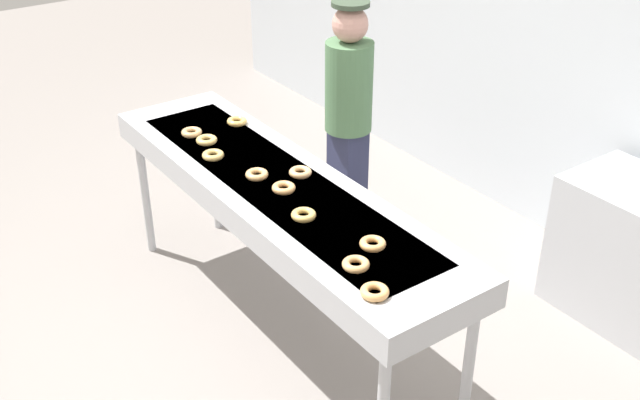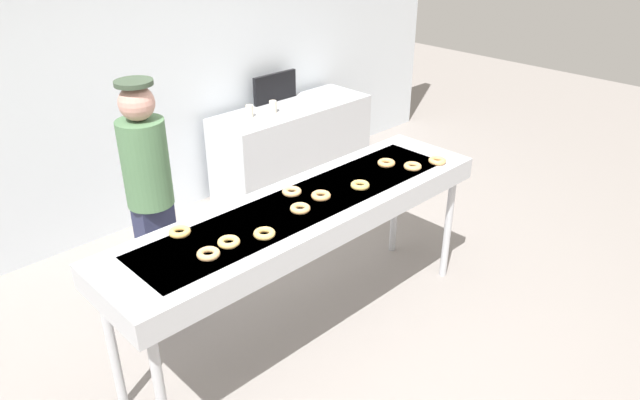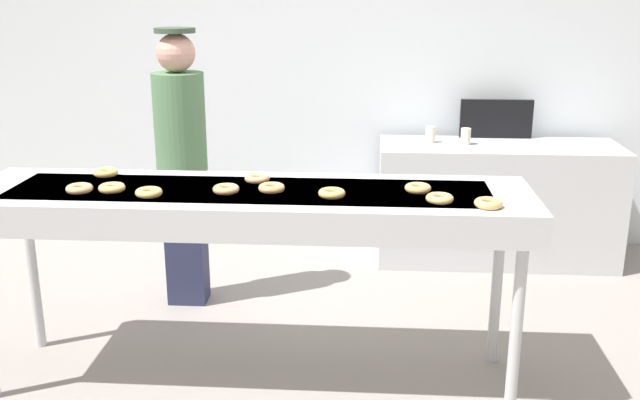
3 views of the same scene
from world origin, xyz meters
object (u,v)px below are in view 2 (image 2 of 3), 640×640
paper_cup_0 (388,274)px  paper_cup_2 (426,272)px  prep_counter (395,325)px  sugar_donut_2 (320,375)px  sugar_donut_1 (447,410)px  sugar_donut_0 (460,430)px  paper_cup_3 (447,289)px  sugar_donut_7 (266,332)px  sugar_donut_3 (283,341)px  sugar_donut_4 (220,322)px  sugar_donut_5 (238,329)px  menu_display (415,248)px  sugar_donut_6 (504,467)px  worker_baker (393,339)px  fryer_conveyor (351,394)px  paper_cup_1 (422,277)px

paper_cup_0 → paper_cup_2: 0.33m
prep_counter → sugar_donut_2: bearing=-60.9°
sugar_donut_1 → prep_counter: 2.65m
sugar_donut_0 → paper_cup_3: sugar_donut_0 is taller
sugar_donut_7 → prep_counter: (-0.42, 1.82, -0.61)m
sugar_donut_3 → paper_cup_0: size_ratio=1.25×
sugar_donut_4 → sugar_donut_5: size_ratio=1.00×
paper_cup_3 → menu_display: 0.70m
sugar_donut_5 → sugar_donut_6: bearing=-2.7°
sugar_donut_7 → paper_cup_3: (0.19, 1.70, -0.08)m
worker_baker → paper_cup_2: size_ratio=15.45×
sugar_donut_3 → sugar_donut_0: bearing=-3.1°
sugar_donut_2 → sugar_donut_7: 0.71m
fryer_conveyor → prep_counter: bearing=123.5°
sugar_donut_5 → sugar_donut_3: bearing=15.0°
prep_counter → paper_cup_3: size_ratio=14.14×
sugar_donut_0 → paper_cup_3: (-1.41, 1.80, -0.08)m
sugar_donut_2 → paper_cup_2: sugar_donut_2 is taller
sugar_donut_0 → prep_counter: (-2.02, 1.91, -0.61)m
sugar_donut_2 → paper_cup_3: size_ratio=1.25×
sugar_donut_4 → paper_cup_1: sugar_donut_4 is taller
sugar_donut_1 → sugar_donut_4: size_ratio=1.00×
sugar_donut_1 → paper_cup_1: (-1.58, 1.77, -0.08)m
sugar_donut_4 → paper_cup_0: sugar_donut_4 is taller
sugar_donut_1 → sugar_donut_4: same height
sugar_donut_7 → paper_cup_2: (-0.18, 1.91, -0.08)m
paper_cup_3 → menu_display: bearing=151.1°
sugar_donut_3 → worker_baker: 0.80m
sugar_donut_4 → paper_cup_1: 1.92m
prep_counter → fryer_conveyor: bearing=-56.5°
paper_cup_3 → sugar_donut_0: bearing=-51.8°
sugar_donut_4 → paper_cup_1: bearing=83.6°
fryer_conveyor → paper_cup_3: (-0.64, 1.77, 0.03)m
sugar_donut_4 → sugar_donut_7: same height
sugar_donut_4 → paper_cup_2: 2.03m
sugar_donut_1 → paper_cup_2: 2.49m
fryer_conveyor → prep_counter: (-1.24, 1.88, -0.49)m
fryer_conveyor → paper_cup_2: (-1.01, 1.98, 0.03)m
sugar_donut_2 → sugar_donut_7: same height
paper_cup_2 → sugar_donut_4: bearing=-94.8°
sugar_donut_3 → menu_display: menu_display is taller
fryer_conveyor → worker_baker: bearing=114.5°
sugar_donut_0 → sugar_donut_7: (-1.60, 0.09, 0.00)m
sugar_donut_7 → sugar_donut_3: bearing=-4.8°
sugar_donut_2 → sugar_donut_7: (-0.69, 0.18, 0.00)m
prep_counter → paper_cup_0: (0.03, -0.17, 0.52)m
sugar_donut_0 → sugar_donut_5: bearing=-179.5°
sugar_donut_1 → sugar_donut_4: (-1.79, -0.13, 0.00)m
sugar_donut_5 → worker_baker: (0.63, 0.83, -0.12)m
prep_counter → sugar_donut_1: bearing=-44.1°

